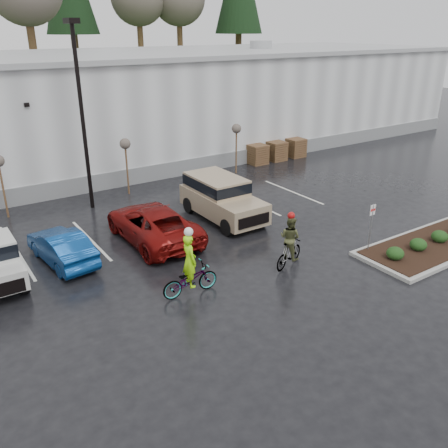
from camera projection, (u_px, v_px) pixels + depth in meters
ground at (304, 279)px, 17.95m from camera, size 120.00×120.00×0.00m
warehouse at (94, 106)px, 33.41m from camera, size 60.50×15.50×7.20m
wooded_ridge at (21, 85)px, 51.30m from camera, size 80.00×25.00×6.00m
lamppost at (80, 97)px, 22.91m from camera, size 0.50×1.00×9.22m
sapling_mid at (125, 147)px, 26.10m from camera, size 0.60×0.60×3.20m
sapling_east at (236, 131)px, 29.95m from camera, size 0.60×0.60×3.20m
pallet_stack_a at (257, 154)px, 32.79m from camera, size 1.20×1.20×1.35m
pallet_stack_b at (276, 151)px, 33.66m from camera, size 1.20×1.20×1.35m
pallet_stack_c at (295, 148)px, 34.58m from camera, size 1.20×1.20×1.35m
curb_island at (438, 243)px, 20.75m from camera, size 8.00×3.00×0.15m
mulch_bed at (439, 241)px, 20.71m from camera, size 7.60×2.60×0.04m
shrub_a at (395, 253)px, 19.08m from camera, size 0.70×0.70×0.52m
shrub_b at (418, 245)px, 19.85m from camera, size 0.70×0.70×0.52m
shrub_c at (440, 236)px, 20.62m from camera, size 0.70×0.70×0.52m
fire_lane_sign at (371, 222)px, 19.51m from camera, size 0.30×0.05×2.20m
car_blue at (61, 247)px, 19.04m from camera, size 1.90×4.25×1.35m
car_red at (153, 223)px, 20.98m from camera, size 2.64×5.72×1.59m
suv_tan at (223, 199)px, 23.22m from camera, size 2.20×5.10×2.06m
cyclist_hivis at (190, 274)px, 16.70m from camera, size 2.16×0.83×2.58m
cyclist_olive at (289, 247)px, 18.66m from camera, size 1.85×1.08×2.31m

